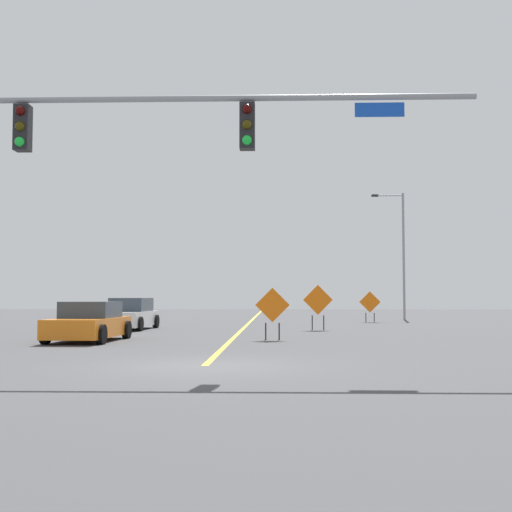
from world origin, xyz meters
TOP-DOWN VIEW (x-y plane):
  - ground at (0.00, 0.00)m, footprint 132.15×132.15m
  - road_centre_stripe at (0.00, 36.71)m, footprint 0.16×73.41m
  - traffic_signal_assembly at (-3.80, -0.01)m, footprint 15.38×0.44m
  - street_lamp_far_right at (9.86, 29.88)m, footprint 2.16×0.24m
  - construction_sign_right_shoulder at (7.13, 25.35)m, footprint 1.25×0.11m
  - construction_sign_median_near at (3.47, 15.84)m, footprint 1.36×0.21m
  - construction_sign_left_shoulder at (1.44, 8.82)m, footprint 1.21×0.08m
  - car_orange_approaching at (-4.83, 8.10)m, footprint 2.21×4.42m
  - car_white_near at (-5.19, 16.28)m, footprint 2.11×4.50m

SIDE VIEW (x-z plane):
  - ground at x=0.00m, z-range 0.00..0.00m
  - road_centre_stripe at x=0.00m, z-range 0.00..0.01m
  - car_orange_approaching at x=-4.83m, z-range -0.05..1.30m
  - car_white_near at x=-5.19m, z-range -0.05..1.40m
  - construction_sign_right_shoulder at x=7.13m, z-range 0.21..2.04m
  - construction_sign_left_shoulder at x=1.44m, z-range 0.22..2.06m
  - construction_sign_median_near at x=3.47m, z-range 0.26..2.31m
  - street_lamp_far_right at x=9.86m, z-range 0.45..8.83m
  - traffic_signal_assembly at x=-3.80m, z-range 1.77..8.07m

